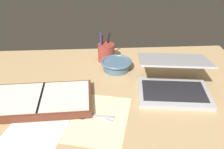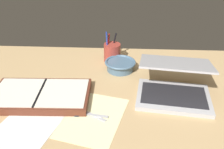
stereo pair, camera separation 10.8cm
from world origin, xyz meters
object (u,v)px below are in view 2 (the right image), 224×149
at_px(bowl, 120,65).
at_px(planner, 41,95).
at_px(scissors, 83,113).
at_px(laptop, 174,85).
at_px(pen_cup, 111,52).

height_order(bowl, planner, bowl).
xyz_separation_m(planner, scissors, (0.19, -0.09, -0.01)).
xyz_separation_m(bowl, scissors, (-0.13, -0.35, -0.02)).
xyz_separation_m(laptop, scissors, (-0.37, -0.14, -0.05)).
relative_size(planner, scissors, 2.90).
relative_size(bowl, planner, 0.38).
relative_size(laptop, bowl, 2.17).
distance_m(laptop, pen_cup, 0.42).
xyz_separation_m(bowl, pen_cup, (-0.05, 0.10, 0.02)).
distance_m(planner, scissors, 0.21).
distance_m(bowl, planner, 0.42).
bearing_deg(planner, laptop, 3.97).
bearing_deg(laptop, pen_cup, 139.05).
bearing_deg(scissors, planner, 175.76).
height_order(pen_cup, scissors, pen_cup).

